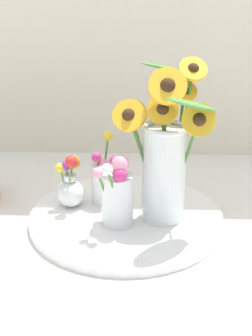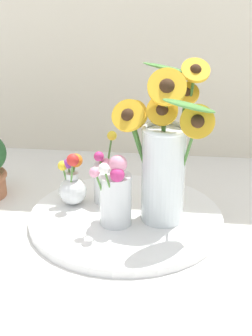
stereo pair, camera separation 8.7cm
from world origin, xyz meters
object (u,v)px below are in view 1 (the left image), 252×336
vase_bulb_right (70,186)px  mason_jar_sunflowers (165,156)px  vase_small_center (117,194)px  vase_small_back (104,179)px  serving_tray (126,218)px

vase_bulb_right → mason_jar_sunflowers: bearing=-12.4°
vase_small_center → vase_small_back: 0.13m
serving_tray → vase_bulb_right: bearing=164.2°
mason_jar_sunflowers → vase_bulb_right: (-0.24, 0.05, -0.11)m
serving_tray → vase_bulb_right: (-0.15, 0.04, 0.07)m
serving_tray → mason_jar_sunflowers: bearing=-6.8°
vase_small_center → vase_small_back: size_ratio=1.00×
mason_jar_sunflowers → vase_small_center: 0.15m
vase_small_center → vase_small_back: same height
mason_jar_sunflowers → vase_small_center: mason_jar_sunflowers is taller
serving_tray → vase_small_back: (-0.06, 0.07, 0.08)m
vase_bulb_right → vase_small_center: bearing=-36.6°
vase_small_center → vase_small_back: bearing=109.0°
serving_tray → vase_small_center: 0.11m
vase_small_back → vase_bulb_right: bearing=-163.7°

